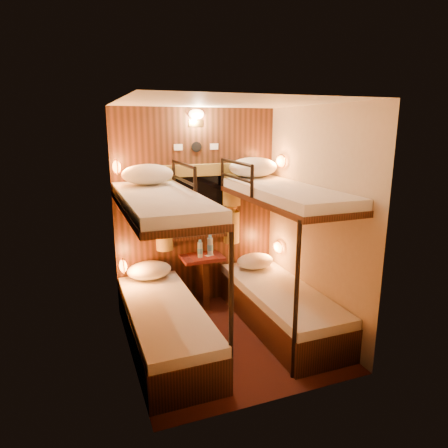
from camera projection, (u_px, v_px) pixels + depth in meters
name	position (u px, v px, depth m)	size (l,w,h in m)	color
floor	(228.00, 338.00, 4.23)	(2.10, 2.10, 0.00)	#3D1D10
ceiling	(228.00, 102.00, 3.65)	(2.10, 2.10, 0.00)	silver
wall_back	(197.00, 209.00, 4.89)	(2.40, 2.40, 0.00)	#C6B293
wall_front	(279.00, 262.00, 2.99)	(2.40, 2.40, 0.00)	#C6B293
wall_left	(125.00, 239.00, 3.59)	(2.40, 2.40, 0.00)	#C6B293
wall_right	(314.00, 221.00, 4.29)	(2.40, 2.40, 0.00)	#C6B293
back_panel	(197.00, 209.00, 4.88)	(2.00, 0.03, 2.40)	black
bunk_left	(164.00, 296.00, 3.93)	(0.72, 1.90, 1.82)	black
bunk_right	(280.00, 279.00, 4.38)	(0.72, 1.90, 1.82)	black
window	(198.00, 211.00, 4.86)	(1.00, 0.12, 0.79)	black
curtains	(198.00, 205.00, 4.81)	(1.10, 0.22, 1.00)	olive
back_fixtures	(196.00, 121.00, 4.60)	(0.54, 0.09, 0.48)	black
reading_lamps	(206.00, 211.00, 4.57)	(2.00, 0.20, 1.25)	orange
table	(203.00, 274.00, 4.90)	(0.50, 0.34, 0.66)	#4F1212
bottle_left	(200.00, 250.00, 4.78)	(0.06, 0.06, 0.22)	#99BFE5
bottle_right	(210.00, 246.00, 4.87)	(0.07, 0.07, 0.25)	#99BFE5
sachet_a	(209.00, 256.00, 4.86)	(0.09, 0.06, 0.01)	silver
sachet_b	(211.00, 255.00, 4.88)	(0.07, 0.05, 0.01)	silver
pillow_lower_left	(149.00, 270.00, 4.64)	(0.51, 0.37, 0.20)	white
pillow_lower_right	(255.00, 261.00, 4.98)	(0.47, 0.34, 0.19)	white
pillow_upper_left	(148.00, 174.00, 4.20)	(0.55, 0.39, 0.22)	white
pillow_upper_right	(253.00, 167.00, 4.79)	(0.60, 0.43, 0.24)	white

